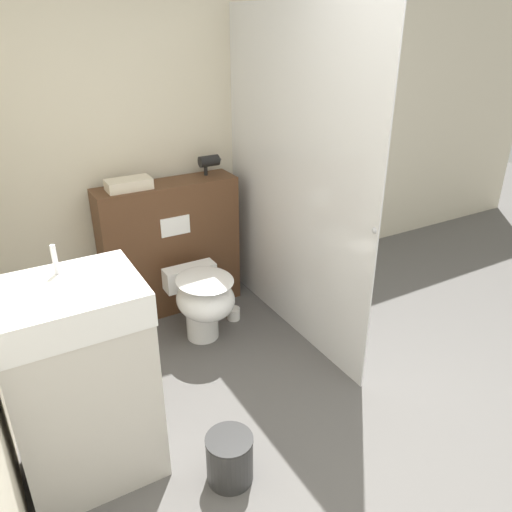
{
  "coord_description": "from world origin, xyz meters",
  "views": [
    {
      "loc": [
        -1.41,
        -1.2,
        2.09
      ],
      "look_at": [
        0.07,
        1.39,
        0.66
      ],
      "focal_mm": 35.0,
      "sensor_mm": 36.0,
      "label": 1
    }
  ],
  "objects_px": {
    "sink_vanity": "(82,384)",
    "hair_drier": "(210,161)",
    "toilet": "(203,300)",
    "waste_bin": "(230,458)"
  },
  "relations": [
    {
      "from": "hair_drier",
      "to": "waste_bin",
      "type": "height_order",
      "value": "hair_drier"
    },
    {
      "from": "waste_bin",
      "to": "sink_vanity",
      "type": "bearing_deg",
      "value": 143.78
    },
    {
      "from": "toilet",
      "to": "hair_drier",
      "type": "bearing_deg",
      "value": 58.22
    },
    {
      "from": "toilet",
      "to": "sink_vanity",
      "type": "xyz_separation_m",
      "value": [
        -0.95,
        -0.76,
        0.21
      ]
    },
    {
      "from": "sink_vanity",
      "to": "waste_bin",
      "type": "bearing_deg",
      "value": -36.22
    },
    {
      "from": "toilet",
      "to": "sink_vanity",
      "type": "relative_size",
      "value": 0.46
    },
    {
      "from": "toilet",
      "to": "waste_bin",
      "type": "bearing_deg",
      "value": -108.62
    },
    {
      "from": "sink_vanity",
      "to": "hair_drier",
      "type": "bearing_deg",
      "value": 45.46
    },
    {
      "from": "sink_vanity",
      "to": "hair_drier",
      "type": "relative_size",
      "value": 6.67
    },
    {
      "from": "hair_drier",
      "to": "waste_bin",
      "type": "distance_m",
      "value": 2.14
    }
  ]
}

